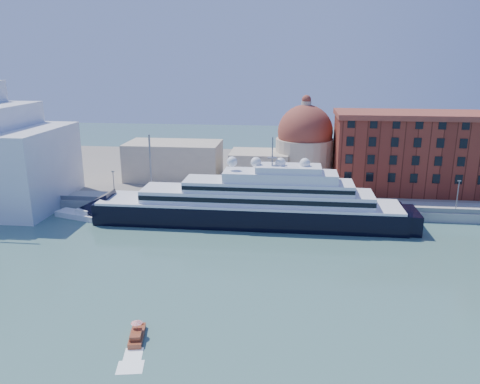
# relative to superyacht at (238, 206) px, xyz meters

# --- Properties ---
(ground) EXTENTS (400.00, 400.00, 0.00)m
(ground) POSITION_rel_superyacht_xyz_m (-5.22, -23.00, -4.45)
(ground) COLOR #375F59
(ground) RESTS_ON ground
(quay) EXTENTS (180.00, 10.00, 2.50)m
(quay) POSITION_rel_superyacht_xyz_m (-5.22, 11.00, -3.20)
(quay) COLOR gray
(quay) RESTS_ON ground
(land) EXTENTS (260.00, 72.00, 2.00)m
(land) POSITION_rel_superyacht_xyz_m (-5.22, 52.00, -3.45)
(land) COLOR slate
(land) RESTS_ON ground
(quay_fence) EXTENTS (180.00, 0.10, 1.20)m
(quay_fence) POSITION_rel_superyacht_xyz_m (-5.22, 6.50, -1.35)
(quay_fence) COLOR slate
(quay_fence) RESTS_ON quay
(superyacht) EXTENTS (86.22, 11.95, 25.77)m
(superyacht) POSITION_rel_superyacht_xyz_m (0.00, 0.00, 0.00)
(superyacht) COLOR black
(superyacht) RESTS_ON ground
(service_barge) EXTENTS (13.00, 7.57, 2.77)m
(service_barge) POSITION_rel_superyacht_xyz_m (-41.85, -0.38, -3.65)
(service_barge) COLOR white
(service_barge) RESTS_ON ground
(water_taxi) EXTENTS (3.01, 6.14, 2.79)m
(water_taxi) POSITION_rel_superyacht_xyz_m (-9.19, -51.84, -3.78)
(water_taxi) COLOR maroon
(water_taxi) RESTS_ON ground
(warehouse) EXTENTS (43.00, 19.00, 23.25)m
(warehouse) POSITION_rel_superyacht_xyz_m (46.78, 29.00, 9.34)
(warehouse) COLOR maroon
(warehouse) RESTS_ON land
(church) EXTENTS (66.00, 18.00, 25.50)m
(church) POSITION_rel_superyacht_xyz_m (1.17, 34.72, 6.46)
(church) COLOR beige
(church) RESTS_ON land
(lamp_posts) EXTENTS (120.80, 2.40, 18.00)m
(lamp_posts) POSITION_rel_superyacht_xyz_m (-17.89, 9.27, 5.39)
(lamp_posts) COLOR slate
(lamp_posts) RESTS_ON quay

